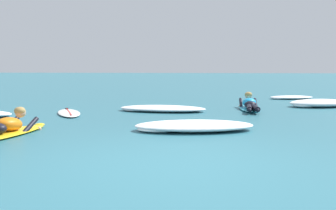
{
  "coord_description": "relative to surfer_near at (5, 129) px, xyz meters",
  "views": [
    {
      "loc": [
        0.6,
        -5.49,
        1.28
      ],
      "look_at": [
        -0.64,
        4.73,
        0.32
      ],
      "focal_mm": 44.85,
      "sensor_mm": 36.0,
      "label": 1
    }
  ],
  "objects": [
    {
      "name": "whitewater_far_band",
      "position": [
        3.41,
        1.09,
        -0.04
      ],
      "size": [
        2.54,
        1.57,
        0.2
      ],
      "color": "white",
      "rests_on": "ground"
    },
    {
      "name": "ground_plane",
      "position": [
        3.28,
        8.32,
        -0.13
      ],
      "size": [
        120.0,
        120.0,
        0.0
      ],
      "primitive_type": "plane",
      "color": "#2D6B7A"
    },
    {
      "name": "whitewater_back",
      "position": [
        6.69,
        9.5,
        -0.07
      ],
      "size": [
        1.89,
        1.32,
        0.13
      ],
      "color": "white",
      "rests_on": "ground"
    },
    {
      "name": "whitewater_mid_left",
      "position": [
        2.32,
        4.49,
        -0.05
      ],
      "size": [
        2.55,
        1.31,
        0.17
      ],
      "color": "white",
      "rests_on": "ground"
    },
    {
      "name": "surfer_far",
      "position": [
        4.79,
        5.24,
        0.0
      ],
      "size": [
        0.6,
        2.69,
        0.54
      ],
      "color": "#2DB2D1",
      "rests_on": "ground"
    },
    {
      "name": "whitewater_mid_right",
      "position": [
        7.04,
        6.4,
        -0.02
      ],
      "size": [
        2.21,
        1.67,
        0.24
      ],
      "color": "white",
      "rests_on": "ground"
    },
    {
      "name": "drifting_surfboard",
      "position": [
        -0.08,
        3.53,
        -0.1
      ],
      "size": [
        1.34,
        2.05,
        0.16
      ],
      "color": "white",
      "rests_on": "ground"
    },
    {
      "name": "surfer_near",
      "position": [
        0.0,
        0.0,
        0.0
      ],
      "size": [
        0.83,
        2.68,
        0.53
      ],
      "color": "yellow",
      "rests_on": "ground"
    }
  ]
}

